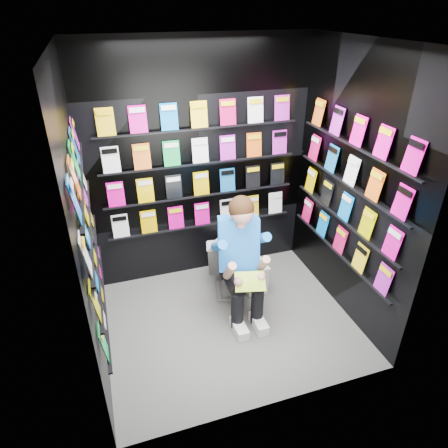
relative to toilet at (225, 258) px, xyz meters
name	(u,v)px	position (x,y,z in m)	size (l,w,h in m)	color
floor	(229,321)	(-0.15, -0.58, -0.37)	(2.40, 2.40, 0.00)	slate
ceiling	(232,41)	(-0.15, -0.58, 2.23)	(2.40, 2.40, 0.00)	white
wall_back	(200,167)	(-0.15, 0.42, 0.93)	(2.40, 0.04, 2.60)	black
wall_front	(280,274)	(-0.15, -1.58, 0.93)	(2.40, 0.04, 2.60)	black
wall_left	(84,229)	(-1.35, -0.58, 0.93)	(0.04, 2.00, 2.60)	black
wall_right	(351,189)	(1.05, -0.58, 0.93)	(0.04, 2.00, 2.60)	black
comics_back	(201,167)	(-0.15, 0.39, 0.94)	(2.10, 0.06, 1.37)	orange
comics_left	(88,228)	(-1.32, -0.58, 0.94)	(0.06, 1.70, 1.37)	orange
comics_right	(349,189)	(1.02, -0.58, 0.94)	(0.06, 1.70, 1.37)	orange
toilet	(225,258)	(0.00, 0.00, 0.00)	(0.42, 0.75, 0.73)	silver
longbox	(252,274)	(0.28, -0.09, -0.22)	(0.22, 0.41, 0.30)	silver
longbox_lid	(252,262)	(0.28, -0.09, -0.05)	(0.24, 0.43, 0.03)	silver
reader	(238,244)	(0.00, -0.38, 0.41)	(0.53, 0.78, 1.44)	blue
held_comic	(250,281)	(0.00, -0.73, 0.21)	(0.28, 0.01, 0.20)	green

